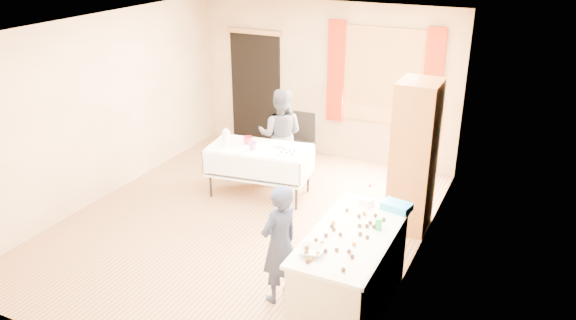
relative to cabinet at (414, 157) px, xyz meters
The scene contains 29 objects.
floor 2.39m from the cabinet, 156.23° to the right, with size 4.50×5.50×0.02m, color #9E7047.
ceiling 2.71m from the cabinet, 156.23° to the right, with size 4.50×5.50×0.02m, color white.
wall_back 2.76m from the cabinet, 136.57° to the left, with size 4.50×0.02×2.60m, color tan.
wall_front 4.16m from the cabinet, 118.69° to the right, with size 4.50×0.02×2.60m, color tan.
wall_left 4.35m from the cabinet, 168.35° to the right, with size 0.02×5.50×2.60m, color tan.
wall_right 0.97m from the cabinet, 72.88° to the right, with size 0.02×5.50×2.60m, color tan.
window_frame 2.15m from the cabinet, 118.24° to the left, with size 1.32×0.06×1.52m, color olive.
window_pane 2.14m from the cabinet, 118.43° to the left, with size 1.20×0.02×1.40m, color white.
curtain_left 2.57m from the cabinet, 134.62° to the left, with size 0.28×0.06×1.65m, color maroon.
curtain_right 1.88m from the cabinet, 96.68° to the left, with size 0.28×0.06×1.65m, color maroon.
doorway 3.78m from the cabinet, 150.60° to the left, with size 0.95×0.04×2.00m, color black.
door_lintel 3.90m from the cabinet, 151.00° to the left, with size 1.05×0.06×0.08m, color olive.
cabinet is the anchor object (origin of this frame).
counter 2.07m from the cabinet, 92.87° to the right, with size 0.78×1.64×0.91m.
party_table 2.29m from the cabinet, behind, with size 1.56×0.95×0.75m.
chair 2.46m from the cabinet, 151.51° to the left, with size 0.41×0.41×0.93m.
girl 2.30m from the cabinet, 111.66° to the right, with size 0.47×0.56×1.32m, color #1D233D.
woman 2.30m from the cabinet, 163.80° to the left, with size 0.83×0.72×1.45m, color black.
soda_can 1.82m from the cabinet, 86.74° to the right, with size 0.07×0.07×0.12m, color #149840.
mixing_bowl 2.53m from the cabinet, 97.23° to the right, with size 0.28×0.28×0.06m, color white.
foam_block 1.39m from the cabinet, 97.19° to the right, with size 0.15×0.10×0.08m, color white.
blue_basket 1.34m from the cabinet, 83.51° to the right, with size 0.30×0.20×0.08m, color #2796D8.
pitcher 2.67m from the cabinet, behind, with size 0.11×0.11×0.22m, color silver.
cup_red 2.43m from the cabinet, behind, with size 0.15×0.15×0.11m, color red.
cup_rainbow 2.26m from the cabinet, behind, with size 0.13×0.13×0.11m, color red.
small_bowl 1.94m from the cabinet, behind, with size 0.24×0.24×0.06m, color white.
pastry_tray 1.75m from the cabinet, behind, with size 0.28×0.20×0.02m, color white.
bottle 2.82m from the cabinet, behind, with size 0.07×0.08×0.16m, color white.
cake_balls 2.12m from the cabinet, 93.99° to the right, with size 0.52×1.13×0.04m.
Camera 1 is at (3.39, -5.69, 3.69)m, focal length 35.00 mm.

